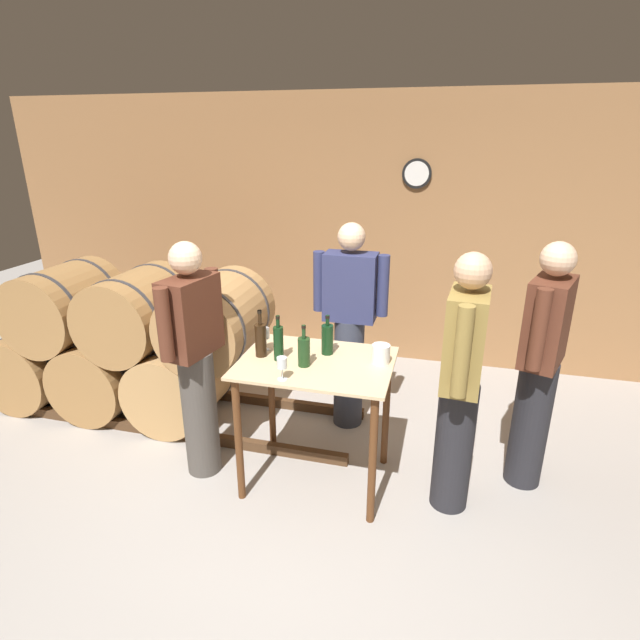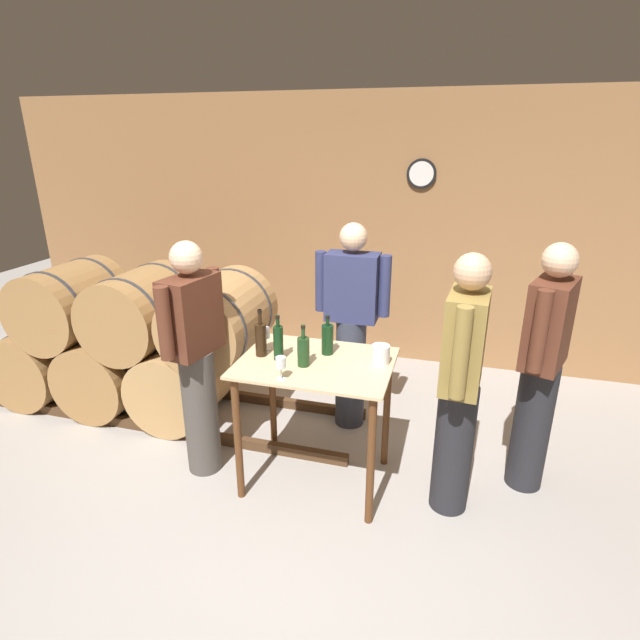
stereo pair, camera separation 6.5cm
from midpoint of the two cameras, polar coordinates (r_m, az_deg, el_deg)
name	(u,v)px [view 2 (the right image)]	position (r m, az deg, el deg)	size (l,w,h in m)	color
ground_plane	(298,528)	(3.35, -1.95, -22.67)	(14.00, 14.00, 0.00)	#9E9993
back_wall	(380,233)	(5.21, 7.22, 9.84)	(8.40, 0.08, 2.70)	#996B42
barrel_rack	(128,342)	(4.59, -20.72, -2.34)	(4.41, 0.84, 1.27)	#4C331E
tasting_table	(316,387)	(3.32, 0.09, -7.62)	(0.99, 0.74, 0.92)	#D1B284
wine_bottle_far_left	(261,339)	(3.30, -6.22, -2.13)	(0.08, 0.08, 0.32)	black
wine_bottle_left	(278,342)	(3.22, -4.21, -2.51)	(0.07, 0.07, 0.30)	black
wine_bottle_center	(303,351)	(3.14, -1.32, -3.54)	(0.08, 0.08, 0.27)	#193819
wine_bottle_right	(327,339)	(3.31, 1.42, -2.17)	(0.08, 0.08, 0.27)	black
wine_glass_near_left	(265,334)	(3.38, -5.77, -1.55)	(0.07, 0.07, 0.16)	silver
wine_glass_near_center	(281,363)	(2.97, -3.88, -4.97)	(0.06, 0.06, 0.14)	silver
ice_bucket	(381,354)	(3.21, 7.51, -3.93)	(0.12, 0.12, 0.12)	white
person_host	(351,324)	(3.94, 4.08, -0.43)	(0.59, 0.24, 1.69)	#333847
person_visitor_with_scarf	(196,357)	(3.46, -13.51, -4.13)	(0.29, 0.58, 1.68)	#4C4742
person_visitor_bearded	(542,366)	(3.52, 24.50, -4.84)	(0.34, 0.56, 1.70)	#232328
person_visitor_near_door	(460,383)	(3.13, 16.31, -6.97)	(0.25, 0.59, 1.69)	#232328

